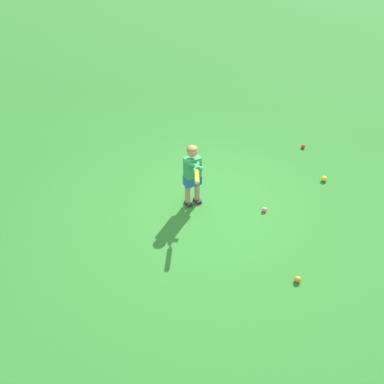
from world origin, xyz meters
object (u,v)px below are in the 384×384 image
object	(u,v)px
play_ball_midfield	(298,279)
play_ball_far_left	(324,179)
play_ball_center_lawn	(303,146)
child_batter	(193,171)
play_ball_behind_batter	(264,210)

from	to	relation	value
play_ball_midfield	play_ball_far_left	xyz separation A→B (m)	(-0.95, -2.29, 0.01)
play_ball_center_lawn	play_ball_midfield	bearing A→B (deg)	76.54
play_ball_far_left	child_batter	bearing A→B (deg)	16.47
child_batter	play_ball_behind_batter	distance (m)	1.33
play_ball_behind_batter	play_ball_midfield	xyz separation A→B (m)	(-0.24, 1.42, 0.00)
play_ball_far_left	play_ball_behind_batter	bearing A→B (deg)	36.26
child_batter	play_ball_midfield	world-z (taller)	child_batter
play_ball_center_lawn	child_batter	bearing A→B (deg)	39.67
play_ball_center_lawn	play_ball_far_left	distance (m)	1.16
play_ball_midfield	play_ball_far_left	size ratio (longest dim) A/B	0.84
child_batter	play_ball_far_left	size ratio (longest dim) A/B	10.71
child_batter	play_ball_midfield	size ratio (longest dim) A/B	12.74
play_ball_behind_batter	play_ball_far_left	distance (m)	1.48
play_ball_center_lawn	play_ball_far_left	world-z (taller)	play_ball_far_left
child_batter	play_ball_center_lawn	xyz separation A→B (m)	(-2.23, -1.85, -0.61)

